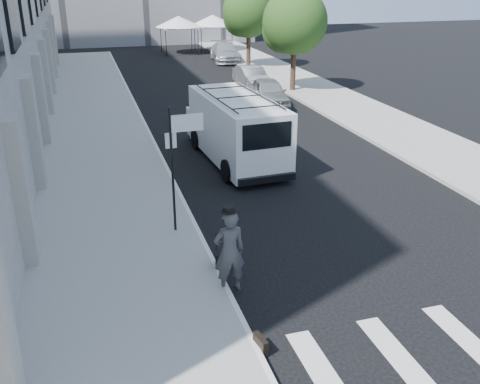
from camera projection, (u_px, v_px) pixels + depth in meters
ground at (306, 278)px, 12.91m from camera, size 120.00×120.00×0.00m
sidewalk_left at (95, 122)px, 25.93m from camera, size 4.50×48.00×0.15m
sidewalk_right at (313, 89)px, 32.94m from camera, size 4.00×56.00×0.15m
sign_pole at (180, 144)px, 14.10m from camera, size 1.03×0.07×3.50m
tree_near at (292, 24)px, 31.19m from camera, size 3.80×3.83×6.03m
tree_far at (247, 13)px, 39.15m from camera, size 3.80×3.83×6.03m
tent_left at (178, 22)px, 46.55m from camera, size 4.00×4.00×3.20m
tent_right at (213, 20)px, 47.83m from camera, size 4.00×4.00×3.20m
businessman at (229, 252)px, 12.05m from camera, size 0.76×0.52×2.03m
briefcase at (261, 344)px, 10.37m from camera, size 0.19×0.45×0.34m
suitcase at (220, 262)px, 13.12m from camera, size 0.30×0.40×1.00m
cargo_van at (235, 128)px, 20.51m from camera, size 2.66×6.75×2.48m
parked_car_a at (268, 93)px, 29.00m from camera, size 2.26×4.49×1.47m
parked_car_b at (252, 77)px, 33.58m from camera, size 1.44×4.05×1.33m
parked_car_c at (225, 52)px, 43.19m from camera, size 2.61×5.28×1.47m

